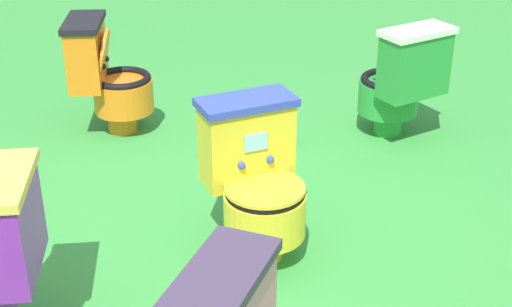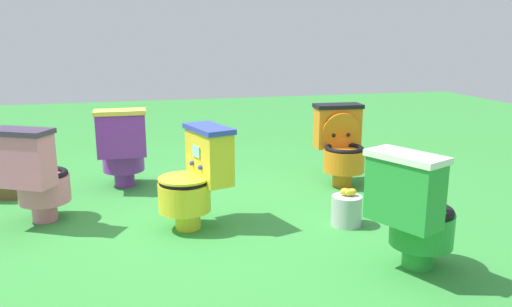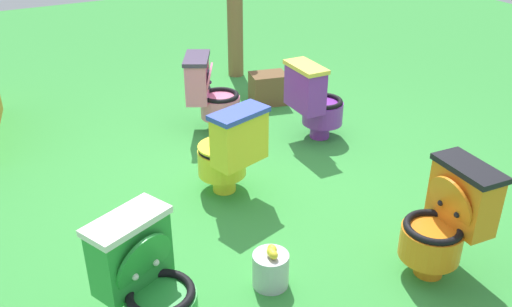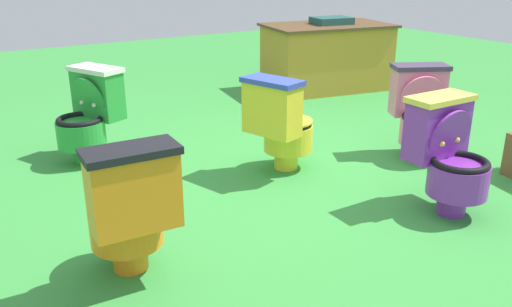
{
  "view_description": "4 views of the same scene",
  "coord_description": "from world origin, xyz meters",
  "px_view_note": "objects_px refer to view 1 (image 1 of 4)",
  "views": [
    {
      "loc": [
        2.79,
        -0.17,
        1.96
      ],
      "look_at": [
        -0.31,
        0.21,
        0.4
      ],
      "focal_mm": 51.57,
      "sensor_mm": 36.0,
      "label": 1
    },
    {
      "loc": [
        0.34,
        3.64,
        1.37
      ],
      "look_at": [
        -0.58,
        0.0,
        0.47
      ],
      "focal_mm": 35.67,
      "sensor_mm": 36.0,
      "label": 2
    },
    {
      "loc": [
        -3.45,
        1.75,
        2.3
      ],
      "look_at": [
        -0.14,
        -0.02,
        0.32
      ],
      "focal_mm": 39.34,
      "sensor_mm": 36.0,
      "label": 3
    },
    {
      "loc": [
        -2.27,
        -2.89,
        1.54
      ],
      "look_at": [
        -0.51,
        -0.12,
        0.32
      ],
      "focal_mm": 37.49,
      "sensor_mm": 36.0,
      "label": 4
    }
  ],
  "objects_px": {
    "toilet_orange": "(107,75)",
    "toilet_green": "(400,81)",
    "lemon_bucket": "(275,131)",
    "toilet_yellow": "(257,180)"
  },
  "relations": [
    {
      "from": "toilet_orange",
      "to": "toilet_green",
      "type": "distance_m",
      "value": 1.79
    },
    {
      "from": "lemon_bucket",
      "to": "toilet_yellow",
      "type": "bearing_deg",
      "value": -12.83
    },
    {
      "from": "toilet_yellow",
      "to": "lemon_bucket",
      "type": "height_order",
      "value": "toilet_yellow"
    },
    {
      "from": "toilet_yellow",
      "to": "toilet_green",
      "type": "bearing_deg",
      "value": -149.04
    },
    {
      "from": "toilet_green",
      "to": "toilet_yellow",
      "type": "bearing_deg",
      "value": -156.25
    },
    {
      "from": "toilet_yellow",
      "to": "toilet_orange",
      "type": "bearing_deg",
      "value": -79.4
    },
    {
      "from": "toilet_green",
      "to": "toilet_yellow",
      "type": "xyz_separation_m",
      "value": [
        1.12,
        -1.01,
        -0.0
      ]
    },
    {
      "from": "toilet_green",
      "to": "toilet_orange",
      "type": "bearing_deg",
      "value": 145.64
    },
    {
      "from": "toilet_green",
      "to": "toilet_yellow",
      "type": "height_order",
      "value": "same"
    },
    {
      "from": "toilet_green",
      "to": "lemon_bucket",
      "type": "distance_m",
      "value": 0.81
    }
  ]
}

